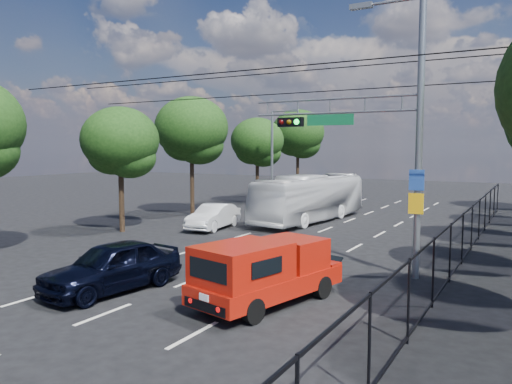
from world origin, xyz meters
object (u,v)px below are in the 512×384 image
Objects in this scene: white_bus at (310,198)px; white_van at (213,217)px; red_pickup at (266,270)px; navy_hatchback at (112,266)px; signal_mast at (384,126)px.

white_van is at bearing -118.17° from white_bus.
red_pickup is 13.58m from white_van.
red_pickup is 4.99m from navy_hatchback.
red_pickup reaches higher than white_van.
signal_mast is at bearing 50.75° from navy_hatchback.
signal_mast reaches higher than navy_hatchback.
white_bus is at bearing 124.74° from signal_mast.
signal_mast is at bearing -32.30° from white_van.
signal_mast is 0.93× the size of white_bus.
navy_hatchback reaches higher than white_van.
red_pickup is at bearing -65.56° from white_bus.
signal_mast is at bearing 69.48° from red_pickup.
navy_hatchback is 0.45× the size of white_bus.
signal_mast is at bearing -49.96° from white_bus.
navy_hatchback is at bearing -77.00° from white_van.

